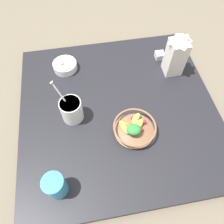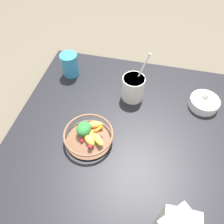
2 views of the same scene
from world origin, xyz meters
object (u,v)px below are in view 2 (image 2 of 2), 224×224
fruit_bowl (89,135)px  yogurt_tub (133,87)px  garlic_bowl (204,102)px  drinking_cup (70,64)px

fruit_bowl → yogurt_tub: bearing=64.5°
fruit_bowl → garlic_bowl: size_ratio=1.52×
fruit_bowl → yogurt_tub: 0.32m
fruit_bowl → yogurt_tub: (0.14, 0.28, 0.03)m
fruit_bowl → drinking_cup: 0.43m
yogurt_tub → drinking_cup: bearing=165.3°
drinking_cup → fruit_bowl: bearing=-60.4°
fruit_bowl → drinking_cup: drinking_cup is taller
drinking_cup → garlic_bowl: bearing=-6.1°
yogurt_tub → garlic_bowl: bearing=3.1°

